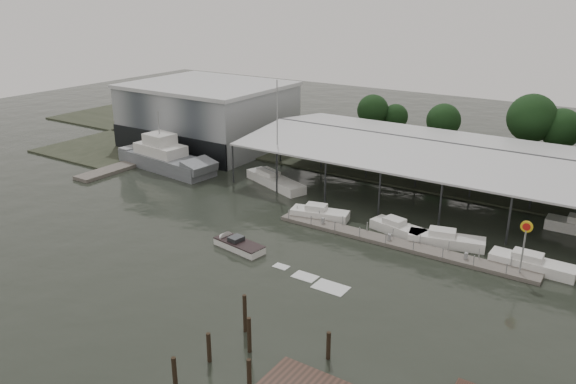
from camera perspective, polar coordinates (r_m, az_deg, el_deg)
The scene contains 17 objects.
ground at distance 58.76m, azimuth -6.49°, elevation -5.46°, with size 200.00×200.00×0.00m, color #232820.
land_strip_far at distance 92.75m, azimuth 10.32°, elevation 3.94°, with size 140.00×30.00×0.30m.
land_strip_west at distance 105.56m, azimuth -12.87°, elevation 5.69°, with size 20.00×40.00×0.30m.
storage_warehouse at distance 96.21m, azimuth -8.10°, elevation 7.82°, with size 24.50×20.50×10.50m.
covered_boat_shed at distance 73.07m, azimuth 18.40°, elevation 3.85°, with size 58.24×24.00×6.96m.
trawler_dock at distance 88.01m, azimuth -15.78°, elevation 2.74°, with size 3.00×18.00×0.50m.
floating_dock at distance 59.46m, azimuth 11.11°, elevation -5.19°, with size 28.00×2.00×1.40m.
shell_fuel_sign at distance 55.10m, azimuth 22.94°, elevation -4.29°, with size 1.10×0.18×5.55m.
grey_trawler at distance 84.69m, azimuth -12.28°, elevation 3.32°, with size 17.71×6.55×8.84m.
white_sailboat at distance 75.98m, azimuth -1.37°, elevation 1.15°, with size 10.86×6.23×14.51m.
speedboat_underway at distance 58.11m, azimuth -5.33°, elevation -5.28°, with size 17.32×4.51×2.00m.
moored_cruiser_0 at distance 65.05m, azimuth 3.20°, elevation -2.20°, with size 6.98×3.67×1.70m.
moored_cruiser_1 at distance 62.23m, azimuth 11.08°, elevation -3.61°, with size 6.55×3.54×1.70m.
moored_cruiser_2 at distance 60.60m, azimuth 15.73°, elevation -4.67°, with size 7.99×3.93×1.70m.
moored_cruiser_3 at distance 58.20m, azimuth 23.49°, elevation -6.68°, with size 7.73×2.36×1.70m.
mooring_pilings at distance 41.32m, azimuth -4.60°, elevation -15.65°, with size 7.40×8.73×3.79m.
horizon_tree_line at distance 90.44m, azimuth 26.28°, elevation 5.67°, with size 68.26×10.98×10.75m.
Camera 1 is at (34.66, -40.36, 24.94)m, focal length 35.00 mm.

